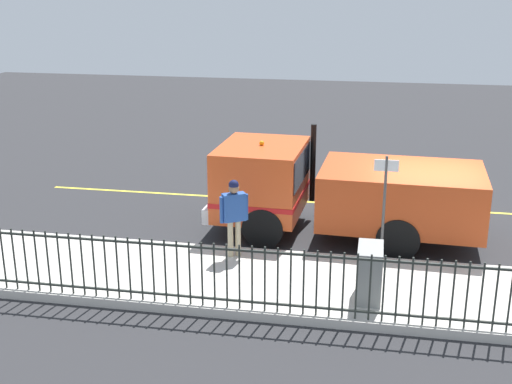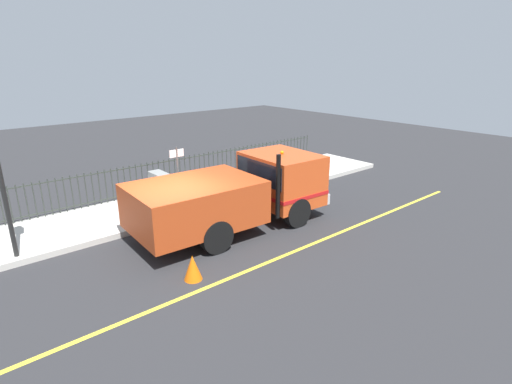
{
  "view_description": "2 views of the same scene",
  "coord_description": "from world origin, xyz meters",
  "px_view_note": "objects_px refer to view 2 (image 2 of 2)",
  "views": [
    {
      "loc": [
        15.05,
        -1.28,
        5.91
      ],
      "look_at": [
        1.15,
        -3.89,
        1.4
      ],
      "focal_mm": 46.84,
      "sensor_mm": 36.0,
      "label": 1
    },
    {
      "loc": [
        -9.66,
        5.03,
        5.15
      ],
      "look_at": [
        -0.07,
        -3.0,
        0.99
      ],
      "focal_mm": 28.22,
      "sensor_mm": 36.0,
      "label": 2
    }
  ],
  "objects_px": {
    "work_truck": "(242,190)",
    "traffic_cone": "(193,268)",
    "utility_cabinet": "(160,186)",
    "worker_standing": "(246,167)",
    "street_sign": "(178,173)"
  },
  "relations": [
    {
      "from": "street_sign",
      "to": "utility_cabinet",
      "type": "bearing_deg",
      "value": -6.76
    },
    {
      "from": "traffic_cone",
      "to": "street_sign",
      "type": "relative_size",
      "value": 0.28
    },
    {
      "from": "worker_standing",
      "to": "utility_cabinet",
      "type": "xyz_separation_m",
      "value": [
        1.49,
        2.91,
        -0.54
      ]
    },
    {
      "from": "work_truck",
      "to": "street_sign",
      "type": "distance_m",
      "value": 2.2
    },
    {
      "from": "work_truck",
      "to": "street_sign",
      "type": "xyz_separation_m",
      "value": [
        1.74,
        1.29,
        0.39
      ]
    },
    {
      "from": "work_truck",
      "to": "utility_cabinet",
      "type": "relative_size",
      "value": 6.27
    },
    {
      "from": "utility_cabinet",
      "to": "street_sign",
      "type": "distance_m",
      "value": 2.07
    },
    {
      "from": "utility_cabinet",
      "to": "traffic_cone",
      "type": "bearing_deg",
      "value": 160.44
    },
    {
      "from": "work_truck",
      "to": "utility_cabinet",
      "type": "distance_m",
      "value": 3.78
    },
    {
      "from": "worker_standing",
      "to": "traffic_cone",
      "type": "relative_size",
      "value": 2.68
    },
    {
      "from": "worker_standing",
      "to": "utility_cabinet",
      "type": "bearing_deg",
      "value": -58.01
    },
    {
      "from": "worker_standing",
      "to": "work_truck",
      "type": "bearing_deg",
      "value": 17.8
    },
    {
      "from": "worker_standing",
      "to": "traffic_cone",
      "type": "bearing_deg",
      "value": 8.36
    },
    {
      "from": "work_truck",
      "to": "traffic_cone",
      "type": "distance_m",
      "value": 3.66
    },
    {
      "from": "street_sign",
      "to": "traffic_cone",
      "type": "bearing_deg",
      "value": 154.54
    }
  ]
}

